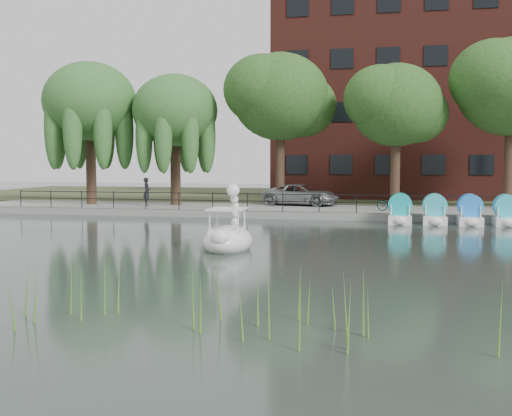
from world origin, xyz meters
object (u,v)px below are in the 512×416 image
(minivan, at_px, (301,193))
(bicycle, at_px, (393,202))
(swan_boat, at_px, (228,235))
(pedestrian, at_px, (147,190))

(minivan, relative_size, bicycle, 3.15)
(minivan, height_order, swan_boat, swan_boat)
(minivan, relative_size, swan_boat, 1.84)
(bicycle, xyz_separation_m, swan_boat, (-5.82, -13.82, -0.38))
(pedestrian, bearing_deg, bicycle, -122.68)
(minivan, height_order, bicycle, minivan)
(bicycle, bearing_deg, pedestrian, 90.00)
(bicycle, height_order, pedestrian, pedestrian)
(swan_boat, bearing_deg, minivan, 87.27)
(pedestrian, bearing_deg, minivan, -105.63)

